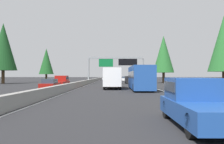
# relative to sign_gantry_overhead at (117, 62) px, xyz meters

# --- Properties ---
(ground_plane) EXTENTS (320.00, 320.00, 0.00)m
(ground_plane) POSITION_rel_sign_gantry_overhead_xyz_m (5.05, 6.04, -4.87)
(ground_plane) COLOR #262628
(median_barrier) EXTENTS (180.00, 0.56, 0.90)m
(median_barrier) POSITION_rel_sign_gantry_overhead_xyz_m (25.05, 6.34, -4.42)
(median_barrier) COLOR gray
(median_barrier) RESTS_ON ground
(shoulder_stripe_right) EXTENTS (160.00, 0.16, 0.01)m
(shoulder_stripe_right) POSITION_rel_sign_gantry_overhead_xyz_m (15.05, -5.48, -4.86)
(shoulder_stripe_right) COLOR silver
(shoulder_stripe_right) RESTS_ON ground
(shoulder_stripe_median) EXTENTS (160.00, 0.16, 0.01)m
(shoulder_stripe_median) POSITION_rel_sign_gantry_overhead_xyz_m (15.05, 5.79, -4.86)
(shoulder_stripe_median) COLOR silver
(shoulder_stripe_median) RESTS_ON ground
(sign_gantry_overhead) EXTENTS (0.50, 12.68, 6.12)m
(sign_gantry_overhead) POSITION_rel_sign_gantry_overhead_xyz_m (0.00, 0.00, 0.00)
(sign_gantry_overhead) COLOR gray
(sign_gantry_overhead) RESTS_ON ground
(pickup_mid_center) EXTENTS (5.60, 2.00, 1.86)m
(pickup_mid_center) POSITION_rel_sign_gantry_overhead_xyz_m (-46.35, -2.85, -3.95)
(pickup_mid_center) COLOR #1E4793
(pickup_mid_center) RESTS_ON ground
(box_truck_near_right) EXTENTS (8.50, 2.40, 2.95)m
(box_truck_near_right) POSITION_rel_sign_gantry_overhead_xyz_m (-20.36, 0.75, -3.26)
(box_truck_near_right) COLOR white
(box_truck_near_right) RESTS_ON ground
(minivan_far_right) EXTENTS (5.00, 1.95, 1.69)m
(minivan_far_right) POSITION_rel_sign_gantry_overhead_xyz_m (1.71, -2.99, -3.92)
(minivan_far_right) COLOR black
(minivan_far_right) RESTS_ON ground
(sedan_distant_a) EXTENTS (4.40, 1.80, 1.47)m
(sedan_distant_a) POSITION_rel_sign_gantry_overhead_xyz_m (24.12, -2.73, -4.18)
(sedan_distant_a) COLOR white
(sedan_distant_a) RESTS_ON ground
(bus_far_left) EXTENTS (11.50, 2.55, 3.10)m
(bus_far_left) POSITION_rel_sign_gantry_overhead_xyz_m (-23.21, -2.95, -3.15)
(bus_far_left) COLOR #1E4793
(bus_far_left) RESTS_ON ground
(sedan_mid_right) EXTENTS (4.40, 1.80, 1.47)m
(sedan_mid_right) POSITION_rel_sign_gantry_overhead_xyz_m (-5.22, 0.78, -4.18)
(sedan_mid_right) COLOR #AD931E
(sedan_mid_right) RESTS_ON ground
(sedan_far_center) EXTENTS (4.40, 1.80, 1.47)m
(sedan_far_center) POSITION_rel_sign_gantry_overhead_xyz_m (41.53, 4.35, -4.18)
(sedan_far_center) COLOR silver
(sedan_far_center) RESTS_ON ground
(pickup_near_center) EXTENTS (5.60, 2.00, 1.86)m
(pickup_near_center) POSITION_rel_sign_gantry_overhead_xyz_m (26.84, 0.61, -3.95)
(pickup_near_center) COLOR black
(pickup_near_center) RESTS_ON ground
(oncoming_near) EXTENTS (5.60, 2.00, 1.86)m
(oncoming_near) POSITION_rel_sign_gantry_overhead_xyz_m (-16.15, 9.10, -3.95)
(oncoming_near) COLOR maroon
(oncoming_near) RESTS_ON ground
(oncoming_far) EXTENTS (4.40, 1.80, 1.47)m
(oncoming_far) POSITION_rel_sign_gantry_overhead_xyz_m (-24.24, 8.74, -4.18)
(oncoming_far) COLOR maroon
(oncoming_far) RESTS_ON ground
(conifer_right_near) EXTENTS (5.02, 5.02, 11.41)m
(conifer_right_near) POSITION_rel_sign_gantry_overhead_xyz_m (-16.93, -16.81, 2.07)
(conifer_right_near) COLOR #4C3823
(conifer_right_near) RESTS_ON ground
(conifer_right_mid) EXTENTS (5.12, 5.12, 11.63)m
(conifer_right_mid) POSITION_rel_sign_gantry_overhead_xyz_m (5.00, -11.57, 2.20)
(conifer_right_mid) COLOR #4C3823
(conifer_right_mid) RESTS_ON ground
(conifer_left_near) EXTENTS (6.03, 6.03, 13.70)m
(conifer_left_near) POSITION_rel_sign_gantry_overhead_xyz_m (-0.48, 25.54, 3.46)
(conifer_left_near) COLOR #4C3823
(conifer_left_near) RESTS_ON ground
(conifer_left_mid) EXTENTS (4.40, 4.40, 10.00)m
(conifer_left_mid) POSITION_rel_sign_gantry_overhead_xyz_m (19.09, 21.17, 1.21)
(conifer_left_mid) COLOR #4C3823
(conifer_left_mid) RESTS_ON ground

